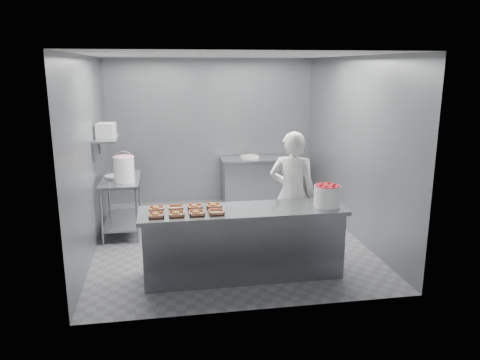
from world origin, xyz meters
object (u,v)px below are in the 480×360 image
back_counter (259,180)px  tray_0 (156,215)px  service_counter (243,242)px  tray_6 (195,207)px  tray_3 (216,212)px  appliance (106,130)px  tray_4 (156,208)px  tray_5 (176,208)px  tray_1 (176,214)px  prep_table (121,197)px  tray_7 (214,206)px  strawberry_tub (327,195)px  tray_2 (196,213)px  glaze_bucket (124,168)px  worker (292,194)px

back_counter → tray_0: size_ratio=8.01×
service_counter → tray_6: bearing=167.4°
tray_0 → back_counter: bearing=59.7°
tray_3 → appliance: 2.66m
tray_4 → tray_5: (0.24, 0.00, -0.00)m
tray_1 → appliance: appliance is taller
prep_table → appliance: bearing=-179.7°
tray_6 → appliance: (-1.23, 1.82, 0.75)m
tray_0 → tray_7: 0.77m
tray_3 → appliance: (-1.47, 2.08, 0.76)m
tray_3 → strawberry_tub: bearing=3.0°
tray_6 → prep_table: bearing=120.1°
tray_2 → tray_7: 0.36m
tray_5 → glaze_bucket: size_ratio=0.39×
tray_2 → appliance: 2.53m
tray_0 → appliance: appliance is taller
tray_3 → tray_0: bearing=-180.0°
glaze_bucket → tray_3: bearing=-56.7°
strawberry_tub → appliance: 3.58m
service_counter → tray_6: tray_6 is taller
tray_5 → back_counter: bearing=60.9°
worker → glaze_bucket: bearing=-1.7°
tray_7 → worker: 1.26m
back_counter → tray_6: tray_6 is taller
tray_3 → tray_5: 0.55m
tray_1 → worker: bearing=24.0°
back_counter → tray_2: tray_2 is taller
tray_2 → tray_4: 0.55m
tray_6 → appliance: bearing=124.0°
tray_3 → strawberry_tub: 1.44m
service_counter → glaze_bucket: glaze_bucket is taller
tray_2 → prep_table: bearing=116.9°
tray_7 → glaze_bucket: glaze_bucket is taller
prep_table → tray_7: bearing=-54.5°
prep_table → tray_7: 2.26m
tray_5 → tray_6: tray_6 is taller
tray_2 → tray_3: size_ratio=1.00×
back_counter → tray_1: bearing=-117.1°
tray_3 → appliance: appliance is taller
tray_2 → tray_6: (0.00, 0.27, 0.00)m
tray_3 → tray_6: tray_6 is taller
prep_table → tray_6: 2.13m
tray_2 → appliance: size_ratio=0.63×
tray_3 → strawberry_tub: (1.43, 0.08, 0.13)m
glaze_bucket → appliance: (-0.25, 0.23, 0.57)m
tray_4 → tray_3: bearing=-20.2°
tray_2 → tray_5: size_ratio=1.00×
prep_table → appliance: size_ratio=4.03×
tray_1 → tray_7: 0.55m
prep_table → strawberry_tub: 3.42m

